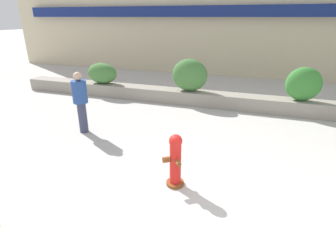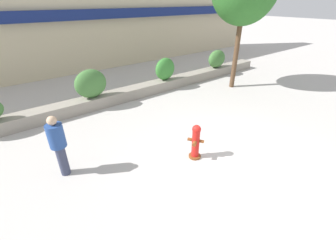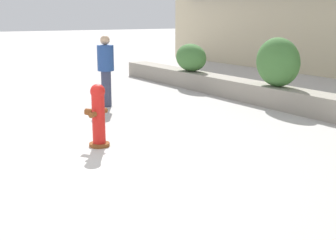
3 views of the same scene
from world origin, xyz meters
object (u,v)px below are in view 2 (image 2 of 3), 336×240
hedge_bush_3 (217,59)px  pedestrian (58,143)px  hedge_bush_1 (91,84)px  hedge_bush_2 (165,69)px  fire_hydrant (196,141)px

hedge_bush_3 → pedestrian: pedestrian is taller
hedge_bush_1 → hedge_bush_2: 3.82m
hedge_bush_3 → hedge_bush_1: bearing=180.0°
hedge_bush_1 → fire_hydrant: (1.04, -5.14, -0.54)m
hedge_bush_3 → fire_hydrant: 8.40m
hedge_bush_1 → fire_hydrant: 5.27m
pedestrian → fire_hydrant: bearing=-26.4°
fire_hydrant → pedestrian: 3.64m
hedge_bush_1 → pedestrian: bearing=-121.9°
fire_hydrant → hedge_bush_1: bearing=101.5°
hedge_bush_1 → hedge_bush_2: hedge_bush_1 is taller
hedge_bush_2 → hedge_bush_3: (3.85, 0.00, -0.04)m
hedge_bush_1 → hedge_bush_2: bearing=0.0°
pedestrian → hedge_bush_3: bearing=19.7°
hedge_bush_2 → pedestrian: (-6.01, -3.54, -0.07)m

